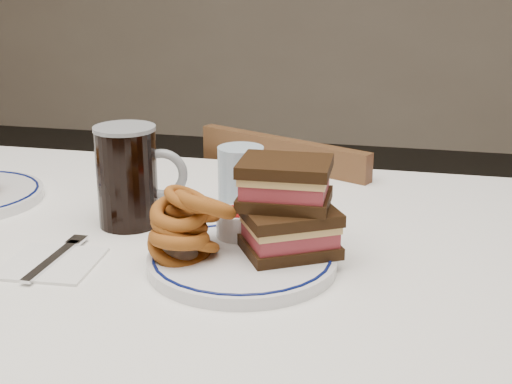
% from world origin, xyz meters
% --- Properties ---
extents(dining_table, '(1.27, 0.87, 0.75)m').
position_xyz_m(dining_table, '(0.00, 0.00, 0.64)').
color(dining_table, white).
rests_on(dining_table, floor).
extents(chair_far, '(0.49, 0.49, 0.80)m').
position_xyz_m(chair_far, '(0.21, 0.51, 0.44)').
color(chair_far, '#482617').
rests_on(chair_far, floor).
extents(main_plate, '(0.24, 0.24, 0.02)m').
position_xyz_m(main_plate, '(0.20, -0.05, 0.76)').
color(main_plate, silver).
rests_on(main_plate, dining_table).
extents(reuben_sandwich, '(0.14, 0.14, 0.12)m').
position_xyz_m(reuben_sandwich, '(0.25, -0.02, 0.83)').
color(reuben_sandwich, black).
rests_on(reuben_sandwich, main_plate).
extents(onion_rings_main, '(0.12, 0.12, 0.12)m').
position_xyz_m(onion_rings_main, '(0.13, -0.06, 0.81)').
color(onion_rings_main, '#70330F').
rests_on(onion_rings_main, main_plate).
extents(ketchup_ramekin, '(0.06, 0.06, 0.04)m').
position_xyz_m(ketchup_ramekin, '(0.18, 0.01, 0.79)').
color(ketchup_ramekin, white).
rests_on(ketchup_ramekin, main_plate).
extents(beer_mug, '(0.13, 0.09, 0.15)m').
position_xyz_m(beer_mug, '(0.01, 0.06, 0.83)').
color(beer_mug, black).
rests_on(beer_mug, dining_table).
extents(water_glass, '(0.07, 0.07, 0.11)m').
position_xyz_m(water_glass, '(0.16, 0.13, 0.80)').
color(water_glass, '#ADC8DF').
rests_on(water_glass, dining_table).
extents(napkin_fork, '(0.12, 0.15, 0.01)m').
position_xyz_m(napkin_fork, '(-0.04, -0.10, 0.75)').
color(napkin_fork, white).
rests_on(napkin_fork, dining_table).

